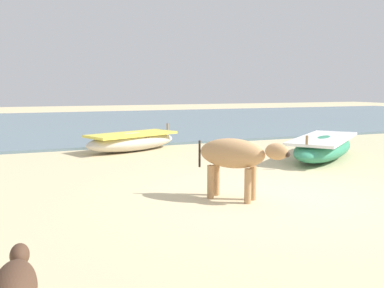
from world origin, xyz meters
name	(u,v)px	position (x,y,z in m)	size (l,w,h in m)	color
ground	(282,195)	(0.00, 0.00, 0.00)	(80.00, 80.00, 0.00)	beige
sea_water	(101,122)	(0.00, 16.74, 0.04)	(60.00, 20.00, 0.08)	slate
fishing_boat_0	(132,141)	(-1.06, 6.04, 0.29)	(3.19, 2.12, 0.73)	beige
fishing_boat_4	(324,147)	(3.20, 2.76, 0.31)	(3.74, 3.27, 0.78)	#338C66
cow_second_adult_tan	(235,156)	(-0.87, 0.08, 0.73)	(1.21, 1.35, 1.01)	tan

